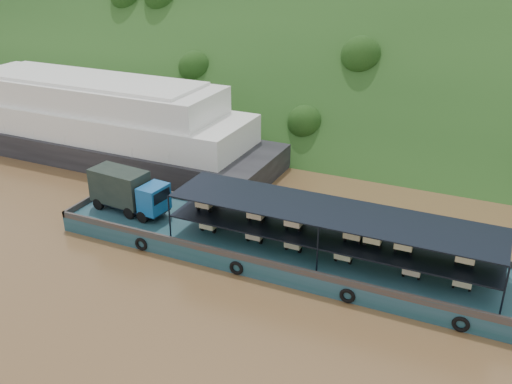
% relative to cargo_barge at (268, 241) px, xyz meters
% --- Properties ---
extents(ground, '(160.00, 160.00, 0.00)m').
position_rel_cargo_barge_xyz_m(ground, '(-0.58, 0.44, -1.15)').
color(ground, brown).
rests_on(ground, ground).
extents(hillside, '(140.00, 39.60, 39.60)m').
position_rel_cargo_barge_xyz_m(hillside, '(-0.58, 36.44, -1.15)').
color(hillside, '#193914').
rests_on(hillside, ground).
extents(cargo_barge, '(35.00, 7.18, 4.60)m').
position_rel_cargo_barge_xyz_m(cargo_barge, '(0.00, 0.00, 0.00)').
color(cargo_barge, '#123D40').
rests_on(cargo_barge, ground).
extents(passenger_ferry, '(41.06, 10.40, 8.31)m').
position_rel_cargo_barge_xyz_m(passenger_ferry, '(-25.47, 11.90, 2.45)').
color(passenger_ferry, black).
rests_on(passenger_ferry, ground).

